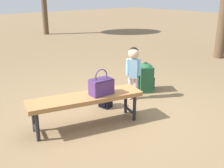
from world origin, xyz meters
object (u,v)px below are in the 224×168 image
(handbag, at_px, (101,86))
(backpack_large, at_px, (145,77))
(park_bench, at_px, (86,100))
(child_standing, at_px, (133,65))
(backpack_small, at_px, (105,98))

(handbag, bearing_deg, backpack_large, 20.39)
(park_bench, height_order, child_standing, child_standing)
(child_standing, height_order, backpack_small, child_standing)
(backpack_small, bearing_deg, handbag, -133.70)
(handbag, xyz_separation_m, backpack_large, (1.47, 0.54, -0.29))
(backpack_large, bearing_deg, backpack_small, -173.28)
(park_bench, distance_m, handbag, 0.29)
(handbag, height_order, child_standing, child_standing)
(park_bench, bearing_deg, handbag, -23.76)
(backpack_large, bearing_deg, handbag, -159.61)
(backpack_small, bearing_deg, child_standing, -1.87)
(child_standing, relative_size, backpack_large, 1.64)
(park_bench, xyz_separation_m, backpack_small, (0.61, 0.33, -0.23))
(park_bench, bearing_deg, backpack_small, 28.36)
(backpack_small, bearing_deg, park_bench, -151.64)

